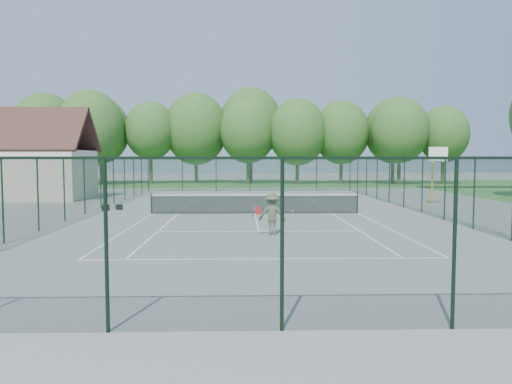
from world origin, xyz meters
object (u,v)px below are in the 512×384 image
basketball_goal (436,164)px  tennis_player (272,214)px  sports_bag_a (106,208)px  tennis_net (255,203)px

basketball_goal → tennis_player: size_ratio=2.08×
basketball_goal → sports_bag_a: bearing=-171.2°
basketball_goal → tennis_player: (-11.12, -12.16, -1.76)m
tennis_net → sports_bag_a: (-8.39, 1.77, -0.41)m
basketball_goal → sports_bag_a: 20.36m
tennis_net → basketball_goal: (11.59, 4.85, 1.99)m
sports_bag_a → basketball_goal: bearing=-5.3°
tennis_net → tennis_player: (0.48, -7.31, 0.24)m
tennis_net → tennis_player: bearing=-86.3°
tennis_net → basketball_goal: 12.72m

